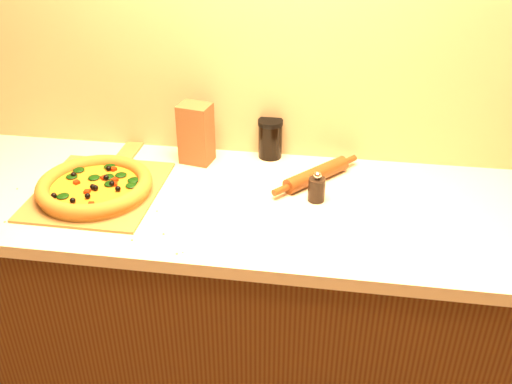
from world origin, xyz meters
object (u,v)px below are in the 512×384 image
object	(u,v)px
pizza_peel	(101,188)
pizza	(95,186)
pepper_grinder	(317,189)
dark_jar	(270,138)
rolling_pin	(316,175)

from	to	relation	value
pizza_peel	pizza	size ratio (longest dim) A/B	1.60
pepper_grinder	dark_jar	bearing A→B (deg)	123.42
pepper_grinder	rolling_pin	bearing A→B (deg)	93.55
rolling_pin	pizza_peel	bearing A→B (deg)	-167.36
pizza	pepper_grinder	size ratio (longest dim) A/B	3.58
pizza_peel	dark_jar	xyz separation A→B (m)	(0.51, 0.31, 0.07)
pizza	dark_jar	bearing A→B (deg)	34.11
dark_jar	rolling_pin	bearing A→B (deg)	-41.88
rolling_pin	dark_jar	world-z (taller)	dark_jar
pizza_peel	dark_jar	distance (m)	0.59
pizza_peel	pizza	xyz separation A→B (m)	(-0.00, -0.04, 0.03)
pizza_peel	pizza	world-z (taller)	pizza
pizza	pizza_peel	bearing A→B (deg)	89.86
dark_jar	pizza	bearing A→B (deg)	-145.89
pepper_grinder	dark_jar	xyz separation A→B (m)	(-0.18, 0.27, 0.03)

